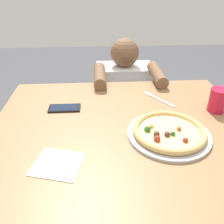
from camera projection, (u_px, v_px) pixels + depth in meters
dining_table at (122, 148)px, 1.08m from camera, size 1.12×0.96×0.75m
pizza_near at (169, 132)px, 0.96m from camera, size 0.33×0.33×0.04m
drink_cup_colored at (218, 100)px, 1.12m from camera, size 0.08×0.08×0.11m
paper_napkin at (58, 164)px, 0.83m from camera, size 0.19×0.18×0.00m
fork at (157, 99)px, 1.25m from camera, size 0.13×0.18×0.00m
cell_phone at (65, 108)px, 1.16m from camera, size 0.15×0.07×0.01m
diner_seated at (123, 109)px, 1.81m from camera, size 0.41×0.52×0.95m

